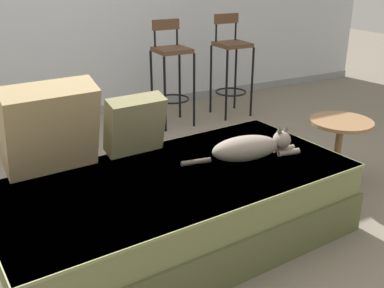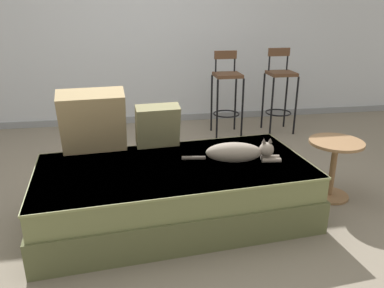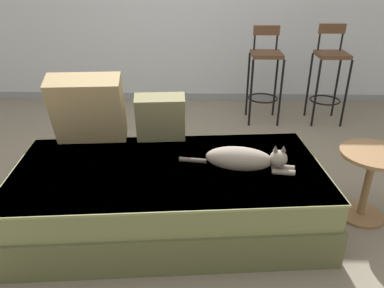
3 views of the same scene
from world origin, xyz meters
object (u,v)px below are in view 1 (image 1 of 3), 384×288
Objects in this scene: bar_stool_by_doorway at (231,60)px; cat at (250,148)px; side_table at (339,143)px; couch at (177,209)px; throw_pillow_corner at (50,128)px; throw_pillow_middle at (135,125)px; bar_stool_near_window at (172,66)px.

cat is at bearing -119.80° from bar_stool_by_doorway.
bar_stool_by_doorway is at bearing 82.57° from side_table.
cat is (0.48, -0.02, 0.29)m from couch.
throw_pillow_middle is at bearing 4.96° from throw_pillow_corner.
throw_pillow_corner is 0.71× the size of cat.
throw_pillow_corner is 1.99m from side_table.
throw_pillow_corner is 0.51× the size of bar_stool_near_window.
throw_pillow_middle is 0.36× the size of bar_stool_near_window.
bar_stool_by_doorway is at bearing 35.89° from throw_pillow_corner.
side_table is at bearing -97.43° from bar_stool_by_doorway.
throw_pillow_middle is 0.70m from cat.
cat is (1.07, -0.36, -0.19)m from throw_pillow_corner.
bar_stool_by_doorway reaches higher than bar_stool_near_window.
bar_stool_by_doorway reaches higher than throw_pillow_corner.
bar_stool_near_window reaches higher than cat.
side_table is (-0.24, -1.80, -0.26)m from bar_stool_by_doorway.
throw_pillow_middle reaches higher than couch.
throw_pillow_corner is at bearing 161.22° from cat.
cat is at bearing -35.77° from throw_pillow_middle.
side_table is at bearing -75.79° from bar_stool_near_window.
throw_pillow_middle reaches higher than side_table.
throw_pillow_middle is at bearing -122.66° from bar_stool_near_window.
bar_stool_by_doorway is 1.84m from side_table.
cat reaches higher than side_table.
bar_stool_near_window reaches higher than throw_pillow_corner.
cat is 2.23m from bar_stool_by_doorway.
bar_stool_by_doorway is (1.59, 1.92, 0.37)m from couch.
throw_pillow_middle is 1.82m from bar_stool_near_window.
bar_stool_near_window is (0.98, 1.53, -0.04)m from throw_pillow_middle.
cat reaches higher than couch.
throw_pillow_corner is 2.17m from bar_stool_near_window.
throw_pillow_corner is 0.50× the size of bar_stool_by_doorway.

